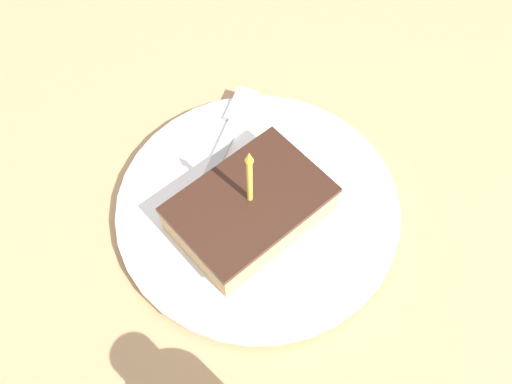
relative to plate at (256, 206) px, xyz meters
name	(u,v)px	position (x,y,z in m)	size (l,w,h in m)	color
ground_plane	(272,211)	(0.00, 0.02, -0.03)	(2.40, 2.40, 0.04)	tan
plate	(256,206)	(0.00, 0.00, 0.00)	(0.27, 0.27, 0.02)	white
cake_slice	(250,208)	(0.01, -0.02, 0.03)	(0.09, 0.14, 0.11)	tan
fork	(225,144)	(-0.07, 0.02, 0.01)	(0.10, 0.16, 0.00)	#B2B2B7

